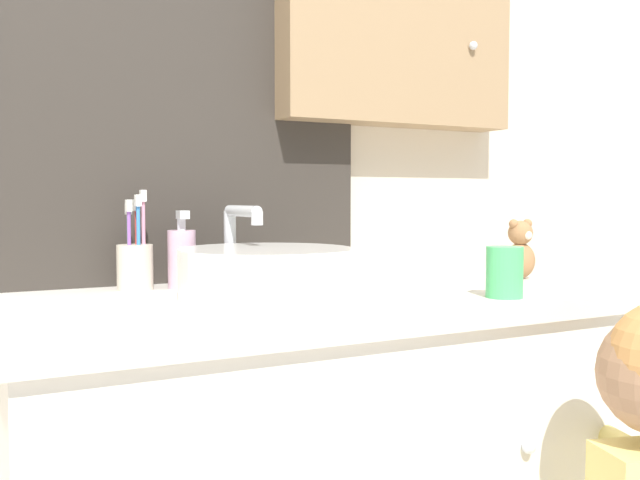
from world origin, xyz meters
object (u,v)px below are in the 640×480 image
Objects in this scene: sink_basin at (266,271)px; soap_dispenser at (182,258)px; drinking_cup at (504,272)px; teddy_bear at (520,251)px; toothbrush_holder at (135,262)px.

soap_dispenser is at bearing 117.67° from sink_basin.
teddy_bear is at bearing 41.72° from drinking_cup.
toothbrush_holder reaches higher than sink_basin.
toothbrush_holder is 2.11× the size of drinking_cup.
soap_dispenser is 1.17× the size of teddy_bear.
toothbrush_holder is 1.47× the size of teddy_bear.
sink_basin is 0.42m from drinking_cup.
drinking_cup is at bearing -40.03° from soap_dispenser.
teddy_bear is 0.31m from drinking_cup.
teddy_bear reaches higher than drinking_cup.
toothbrush_holder reaches higher than drinking_cup.
toothbrush_holder is at bearing 143.45° from drinking_cup.
sink_basin is 2.39× the size of soap_dispenser.
soap_dispenser reaches higher than drinking_cup.
drinking_cup is (0.46, -0.39, -0.01)m from soap_dispenser.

